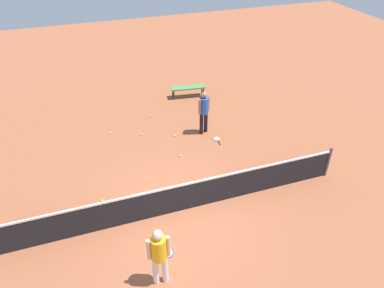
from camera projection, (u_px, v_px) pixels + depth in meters
The scene contains 13 objects.
ground_plane at pixel (177, 211), 10.22m from camera, with size 40.00×40.00×0.00m, color #9E5638.
court_net at pixel (176, 198), 9.93m from camera, with size 10.09×0.09×1.07m.
player_near_side at pixel (204, 109), 13.08m from camera, with size 0.52×0.44×1.70m.
player_far_side at pixel (159, 253), 7.79m from camera, with size 0.53×0.37×1.70m.
tennis_racket_near_player at pixel (217, 139), 13.26m from camera, with size 0.35×0.60×0.03m.
tennis_racket_far_player at pixel (167, 252), 9.02m from camera, with size 0.50×0.56×0.03m.
tennis_ball_near_player at pixel (110, 133), 13.55m from camera, with size 0.07×0.07×0.07m, color #C6E033.
tennis_ball_by_net at pixel (102, 201), 10.53m from camera, with size 0.07×0.07×0.07m, color #C6E033.
tennis_ball_midcourt at pixel (180, 156), 12.36m from camera, with size 0.07×0.07×0.07m, color #C6E033.
tennis_ball_baseline at pixel (152, 116), 14.59m from camera, with size 0.07×0.07×0.07m, color #C6E033.
tennis_ball_stray_left at pixel (175, 136), 13.39m from camera, with size 0.07×0.07×0.07m, color #C6E033.
tennis_ball_stray_right at pixel (141, 135), 13.46m from camera, with size 0.07×0.07×0.07m, color #C6E033.
courtside_bench at pixel (188, 88), 15.87m from camera, with size 1.54×0.59×0.48m.
Camera 1 is at (1.96, 7.06, 7.39)m, focal length 33.43 mm.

